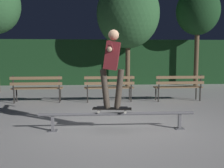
{
  "coord_description": "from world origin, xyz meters",
  "views": [
    {
      "loc": [
        -0.45,
        -5.48,
        1.5
      ],
      "look_at": [
        -0.05,
        0.57,
        0.85
      ],
      "focal_mm": 42.77,
      "sensor_mm": 36.0,
      "label": 1
    }
  ],
  "objects_px": {
    "skateboard": "(112,109)",
    "park_bench_leftmost": "(37,86)",
    "tree_behind_benches": "(128,14)",
    "skateboarder": "(112,62)",
    "park_bench_left_center": "(109,85)",
    "park_bench_right_center": "(179,85)",
    "tree_far_right": "(198,12)",
    "grind_rail": "(117,116)"
  },
  "relations": [
    {
      "from": "skateboard",
      "to": "grind_rail",
      "type": "bearing_deg",
      "value": 0.0
    },
    {
      "from": "grind_rail",
      "to": "park_bench_right_center",
      "type": "relative_size",
      "value": 1.95
    },
    {
      "from": "park_bench_leftmost",
      "to": "park_bench_right_center",
      "type": "distance_m",
      "value": 4.59
    },
    {
      "from": "tree_far_right",
      "to": "tree_behind_benches",
      "type": "relative_size",
      "value": 0.94
    },
    {
      "from": "grind_rail",
      "to": "park_bench_left_center",
      "type": "height_order",
      "value": "park_bench_left_center"
    },
    {
      "from": "grind_rail",
      "to": "park_bench_left_center",
      "type": "xyz_separation_m",
      "value": [
        0.02,
        3.3,
        0.25
      ]
    },
    {
      "from": "park_bench_leftmost",
      "to": "tree_behind_benches",
      "type": "distance_m",
      "value": 6.24
    },
    {
      "from": "skateboard",
      "to": "tree_far_right",
      "type": "bearing_deg",
      "value": 58.58
    },
    {
      "from": "skateboard",
      "to": "park_bench_right_center",
      "type": "bearing_deg",
      "value": 53.71
    },
    {
      "from": "tree_far_right",
      "to": "tree_behind_benches",
      "type": "distance_m",
      "value": 3.43
    },
    {
      "from": "park_bench_leftmost",
      "to": "park_bench_right_center",
      "type": "relative_size",
      "value": 1.0
    },
    {
      "from": "skateboard",
      "to": "tree_behind_benches",
      "type": "bearing_deg",
      "value": 80.55
    },
    {
      "from": "skateboarder",
      "to": "tree_behind_benches",
      "type": "bearing_deg",
      "value": 80.57
    },
    {
      "from": "park_bench_right_center",
      "to": "tree_behind_benches",
      "type": "xyz_separation_m",
      "value": [
        -1.16,
        4.3,
        2.94
      ]
    },
    {
      "from": "tree_behind_benches",
      "to": "tree_far_right",
      "type": "bearing_deg",
      "value": 1.29
    },
    {
      "from": "skateboard",
      "to": "tree_behind_benches",
      "type": "relative_size",
      "value": 0.16
    },
    {
      "from": "skateboarder",
      "to": "tree_far_right",
      "type": "relative_size",
      "value": 0.32
    },
    {
      "from": "skateboarder",
      "to": "park_bench_right_center",
      "type": "distance_m",
      "value": 4.17
    },
    {
      "from": "park_bench_leftmost",
      "to": "skateboarder",
      "type": "bearing_deg",
      "value": -56.6
    },
    {
      "from": "park_bench_leftmost",
      "to": "tree_far_right",
      "type": "distance_m",
      "value": 8.71
    },
    {
      "from": "skateboard",
      "to": "park_bench_leftmost",
      "type": "xyz_separation_m",
      "value": [
        -2.17,
        3.3,
        0.1
      ]
    },
    {
      "from": "skateboard",
      "to": "skateboarder",
      "type": "distance_m",
      "value": 0.94
    },
    {
      "from": "skateboard",
      "to": "park_bench_leftmost",
      "type": "relative_size",
      "value": 0.5
    },
    {
      "from": "park_bench_right_center",
      "to": "skateboard",
      "type": "bearing_deg",
      "value": -126.29
    },
    {
      "from": "skateboard",
      "to": "park_bench_leftmost",
      "type": "distance_m",
      "value": 3.95
    },
    {
      "from": "skateboarder",
      "to": "park_bench_left_center",
      "type": "distance_m",
      "value": 3.4
    },
    {
      "from": "grind_rail",
      "to": "tree_behind_benches",
      "type": "height_order",
      "value": "tree_behind_benches"
    },
    {
      "from": "skateboard",
      "to": "skateboarder",
      "type": "xyz_separation_m",
      "value": [
        0.0,
        -0.0,
        0.94
      ]
    },
    {
      "from": "tree_behind_benches",
      "to": "skateboard",
      "type": "bearing_deg",
      "value": -99.45
    },
    {
      "from": "park_bench_leftmost",
      "to": "park_bench_left_center",
      "type": "height_order",
      "value": "same"
    },
    {
      "from": "park_bench_right_center",
      "to": "tree_far_right",
      "type": "height_order",
      "value": "tree_far_right"
    },
    {
      "from": "grind_rail",
      "to": "tree_behind_benches",
      "type": "relative_size",
      "value": 0.61
    },
    {
      "from": "park_bench_leftmost",
      "to": "tree_behind_benches",
      "type": "height_order",
      "value": "tree_behind_benches"
    },
    {
      "from": "park_bench_leftmost",
      "to": "park_bench_right_center",
      "type": "xyz_separation_m",
      "value": [
        4.59,
        0.0,
        0.0
      ]
    },
    {
      "from": "skateboarder",
      "to": "park_bench_leftmost",
      "type": "distance_m",
      "value": 4.04
    },
    {
      "from": "tree_far_right",
      "to": "skateboarder",
      "type": "bearing_deg",
      "value": -121.4
    },
    {
      "from": "park_bench_left_center",
      "to": "tree_far_right",
      "type": "xyz_separation_m",
      "value": [
        4.56,
        4.38,
        3.09
      ]
    },
    {
      "from": "tree_far_right",
      "to": "tree_behind_benches",
      "type": "height_order",
      "value": "tree_behind_benches"
    },
    {
      "from": "park_bench_left_center",
      "to": "tree_behind_benches",
      "type": "xyz_separation_m",
      "value": [
        1.14,
        4.3,
        2.94
      ]
    },
    {
      "from": "grind_rail",
      "to": "park_bench_leftmost",
      "type": "height_order",
      "value": "park_bench_leftmost"
    },
    {
      "from": "park_bench_left_center",
      "to": "tree_behind_benches",
      "type": "bearing_deg",
      "value": 75.16
    },
    {
      "from": "skateboarder",
      "to": "park_bench_leftmost",
      "type": "bearing_deg",
      "value": 123.4
    }
  ]
}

